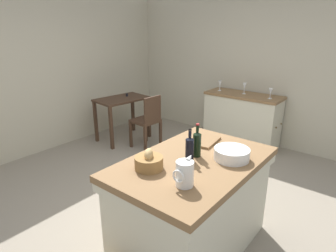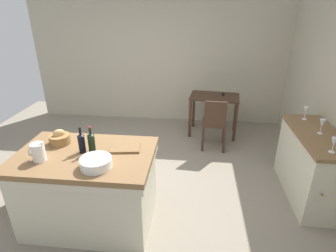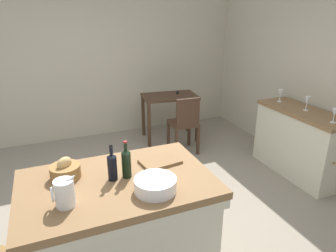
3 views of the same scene
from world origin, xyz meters
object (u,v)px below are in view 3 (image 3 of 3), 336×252
Objects in this scene: wine_bottle_dark at (126,163)px; wine_glass_middle at (280,93)px; cutting_board at (160,161)px; bread_basket at (65,171)px; wooden_chair at (185,123)px; pitcher at (64,193)px; wine_glass_far_left at (335,113)px; writing_desk at (170,103)px; wine_bottle_amber at (112,166)px; side_cabinet at (300,142)px; wash_bowl at (155,185)px; island_table at (120,225)px; wine_glass_left at (307,101)px.

wine_bottle_dark is 1.72× the size of wine_glass_middle.
bread_basket is at bearing 176.14° from cutting_board.
pitcher reaches higher than wooden_chair.
wine_glass_far_left is 0.92m from wine_glass_middle.
writing_desk is 3.43× the size of wine_bottle_amber.
cutting_board is 0.45m from wine_bottle_amber.
pitcher reaches higher than side_cabinet.
wine_glass_middle is at bearing 92.01° from side_cabinet.
wooden_chair is 3.02× the size of wash_bowl.
pitcher is (-1.89, -2.72, 0.35)m from writing_desk.
wine_glass_far_left reaches higher than wash_bowl.
wine_glass_middle is (3.02, 1.40, 0.02)m from pitcher.
wash_bowl is at bearing -120.36° from wooden_chair.
wine_bottle_amber is 1.60× the size of wine_glass_middle.
wine_glass_left reaches higher than island_table.
wine_glass_left is at bearing 82.50° from wine_glass_far_left.
wine_bottle_amber reaches higher than island_table.
wooden_chair is at bearing 135.51° from side_cabinet.
wine_glass_left is at bearing -86.03° from wine_glass_middle.
wine_glass_left is at bearing 15.52° from wine_bottle_amber.
wine_glass_left is (3.02, 0.58, 0.06)m from bread_basket.
wine_glass_left reaches higher than writing_desk.
wine_glass_far_left reaches higher than wooden_chair.
wine_bottle_dark is (0.44, -0.17, 0.06)m from bread_basket.
cutting_board is (-1.10, -2.40, 0.27)m from writing_desk.
wine_glass_left is (1.18, -1.14, 0.52)m from wooden_chair.
wooden_chair is at bearing 53.46° from wine_bottle_dark.
wooden_chair is 1.44m from wine_glass_middle.
wine_bottle_amber is at bearing -164.48° from wine_glass_left.
bread_basket is (-3.00, -0.57, 0.51)m from side_cabinet.
cutting_board is at bearing 19.23° from island_table.
wine_glass_left is at bearing 16.19° from wine_bottle_dark.
bread_basket is 0.77× the size of wine_bottle_dark.
wine_glass_middle is (0.03, 0.92, 0.01)m from wine_glass_far_left.
writing_desk is at bearing 55.30° from pitcher.
island_table is 2.67m from wine_glass_far_left.
pitcher is 3.20m from wine_glass_left.
wine_glass_left is (1.16, -1.77, 0.38)m from writing_desk.
wine_bottle_dark reaches higher than island_table.
writing_desk is at bearing 130.64° from wine_glass_middle.
wine_bottle_dark reaches higher than wooden_chair.
writing_desk is 2.65m from cutting_board.
writing_desk is (-1.15, 1.78, 0.20)m from side_cabinet.
wine_bottle_amber is 2.64m from wine_glass_far_left.
island_table is at bearing -120.54° from writing_desk.
pitcher is 0.71× the size of cutting_board.
wine_bottle_amber is (-1.52, -2.51, 0.37)m from writing_desk.
wash_bowl is at bearing -63.13° from wine_bottle_dark.
wine_bottle_dark is (0.08, 0.03, 0.54)m from island_table.
writing_desk is 4.17× the size of pitcher.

